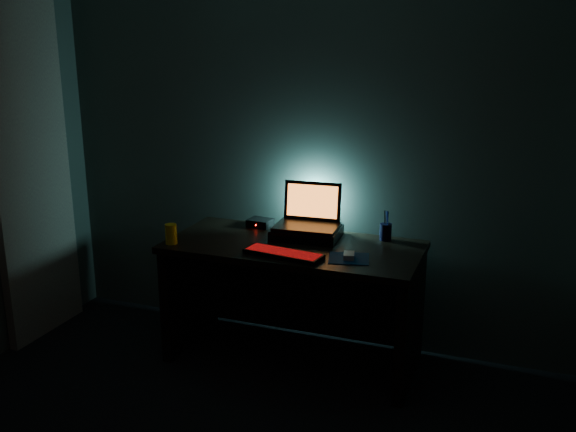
% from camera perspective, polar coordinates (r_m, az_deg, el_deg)
% --- Properties ---
extents(room, '(3.50, 4.00, 2.50)m').
position_cam_1_polar(room, '(2.26, -13.73, -2.45)').
color(room, black).
rests_on(room, ground).
extents(desk, '(1.50, 0.70, 0.75)m').
position_cam_1_polar(desk, '(3.92, 0.74, -5.85)').
color(desk, black).
rests_on(desk, ground).
extents(curtain, '(0.06, 0.65, 2.30)m').
position_cam_1_polar(curtain, '(4.40, -21.91, 4.32)').
color(curtain, '#BEB898').
rests_on(curtain, ground).
extents(riser, '(0.42, 0.32, 0.06)m').
position_cam_1_polar(riser, '(3.91, 1.68, -1.48)').
color(riser, black).
rests_on(riser, desk).
extents(laptop, '(0.40, 0.31, 0.26)m').
position_cam_1_polar(laptop, '(3.93, 1.89, -0.01)').
color(laptop, black).
rests_on(laptop, riser).
extents(keyboard, '(0.47, 0.20, 0.03)m').
position_cam_1_polar(keyboard, '(3.58, -0.40, -3.38)').
color(keyboard, black).
rests_on(keyboard, desk).
extents(mousepad, '(0.26, 0.25, 0.00)m').
position_cam_1_polar(mousepad, '(3.56, 5.43, -3.77)').
color(mousepad, navy).
rests_on(mousepad, desk).
extents(mouse, '(0.08, 0.11, 0.03)m').
position_cam_1_polar(mouse, '(3.55, 5.44, -3.52)').
color(mouse, '#949399').
rests_on(mouse, mousepad).
extents(pen_cup, '(0.08, 0.08, 0.10)m').
position_cam_1_polar(pen_cup, '(3.89, 8.67, -1.41)').
color(pen_cup, black).
rests_on(pen_cup, desk).
extents(juice_glass, '(0.08, 0.08, 0.12)m').
position_cam_1_polar(juice_glass, '(3.84, -10.36, -1.58)').
color(juice_glass, yellow).
rests_on(juice_glass, desk).
extents(router, '(0.16, 0.13, 0.05)m').
position_cam_1_polar(router, '(4.13, -2.49, -0.60)').
color(router, black).
rests_on(router, desk).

